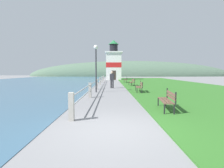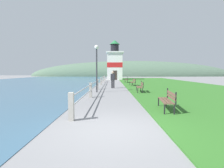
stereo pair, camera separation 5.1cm
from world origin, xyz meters
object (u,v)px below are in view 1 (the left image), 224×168
at_px(park_bench_near, 167,99).
at_px(park_bench_far, 132,82).
at_px(lighthouse, 114,63).
at_px(park_bench_by_lighthouse, 126,79).
at_px(lamp_post, 96,60).
at_px(park_bench_midway, 140,86).
at_px(person_strolling, 112,79).

bearing_deg(park_bench_near, park_bench_far, -83.31).
height_order(park_bench_near, lighthouse, lighthouse).
bearing_deg(park_bench_far, park_bench_by_lighthouse, -89.98).
bearing_deg(park_bench_near, park_bench_by_lighthouse, -82.46).
bearing_deg(lamp_post, park_bench_far, 59.45).
distance_m(park_bench_near, park_bench_midway, 6.86).
bearing_deg(park_bench_by_lighthouse, lamp_post, 79.29).
distance_m(park_bench_midway, park_bench_by_lighthouse, 13.08).
bearing_deg(person_strolling, park_bench_midway, -135.93).
height_order(person_strolling, lamp_post, lamp_post).
distance_m(person_strolling, lamp_post, 4.36).
distance_m(park_bench_near, park_bench_by_lighthouse, 19.94).
xyz_separation_m(person_strolling, lamp_post, (-1.38, -3.73, 1.77)).
height_order(park_bench_far, lamp_post, lamp_post).
relative_size(park_bench_far, person_strolling, 1.04).
bearing_deg(park_bench_near, person_strolling, -70.45).
bearing_deg(park_bench_by_lighthouse, lighthouse, -76.00).
height_order(park_bench_near, park_bench_midway, same).
xyz_separation_m(park_bench_midway, park_bench_far, (0.22, 6.81, 0.00)).
height_order(park_bench_far, lighthouse, lighthouse).
distance_m(park_bench_midway, person_strolling, 4.61).
distance_m(park_bench_near, lamp_post, 8.33).
relative_size(park_bench_by_lighthouse, lamp_post, 0.49).
bearing_deg(park_bench_midway, park_bench_by_lighthouse, -85.13).
distance_m(lighthouse, lamp_post, 24.15).
bearing_deg(lighthouse, park_bench_by_lighthouse, -81.11).
bearing_deg(person_strolling, park_bench_far, -27.10).
distance_m(park_bench_far, person_strolling, 3.80).
height_order(park_bench_far, person_strolling, person_strolling).
bearing_deg(person_strolling, lamp_post, 174.03).
bearing_deg(lamp_post, person_strolling, 69.73).
bearing_deg(park_bench_by_lighthouse, park_bench_near, 95.43).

